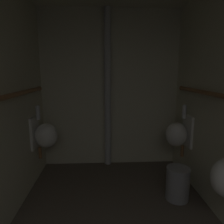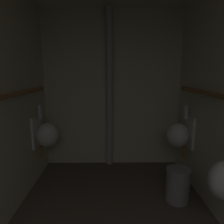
# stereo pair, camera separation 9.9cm
# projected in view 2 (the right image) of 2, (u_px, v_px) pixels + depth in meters

# --- Properties ---
(wall_back) EXTENTS (2.27, 0.06, 2.46)m
(wall_back) POSITION_uv_depth(u_px,v_px,m) (112.00, 90.00, 3.26)
(wall_back) COLOR beige
(wall_back) RESTS_ON ground
(urinal_left_mid) EXTENTS (0.32, 0.30, 0.76)m
(urinal_left_mid) POSITION_uv_depth(u_px,v_px,m) (46.00, 134.00, 2.84)
(urinal_left_mid) COLOR silver
(urinal_right_far) EXTENTS (0.32, 0.30, 0.76)m
(urinal_right_far) POSITION_uv_depth(u_px,v_px,m) (180.00, 134.00, 2.82)
(urinal_right_far) COLOR silver
(standpipe_back_wall) EXTENTS (0.10, 0.10, 2.41)m
(standpipe_back_wall) POSITION_uv_depth(u_px,v_px,m) (109.00, 91.00, 3.15)
(standpipe_back_wall) COLOR #B2B2B2
(standpipe_back_wall) RESTS_ON ground
(waste_bin) EXTENTS (0.28, 0.28, 0.40)m
(waste_bin) POSITION_uv_depth(u_px,v_px,m) (178.00, 185.00, 2.41)
(waste_bin) COLOR gray
(waste_bin) RESTS_ON ground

